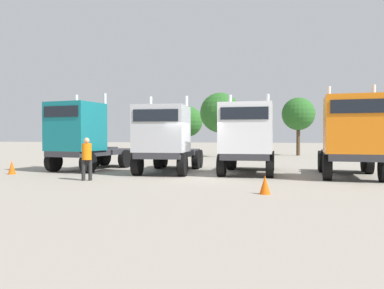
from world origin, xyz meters
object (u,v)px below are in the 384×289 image
semi_truck_orange (352,137)px  visitor_in_hivis (87,156)px  semi_truck_teal (83,136)px  semi_truck_silver (166,139)px  traffic_cone_near (265,185)px  traffic_cone_mid (12,167)px  semi_truck_white (247,137)px

semi_truck_orange → visitor_in_hivis: size_ratio=3.35×
semi_truck_teal → semi_truck_silver: (4.86, -0.44, -0.14)m
semi_truck_orange → traffic_cone_near: (-3.52, -5.58, -1.56)m
semi_truck_teal → traffic_cone_mid: size_ratio=9.07×
semi_truck_silver → traffic_cone_mid: semi_truck_silver is taller
semi_truck_white → semi_truck_teal: bearing=-91.3°
traffic_cone_mid → semi_truck_teal: bearing=47.9°
semi_truck_silver → traffic_cone_near: (5.21, -5.73, -1.45)m
traffic_cone_mid → semi_truck_orange: bearing=7.3°
visitor_in_hivis → traffic_cone_near: 7.82m
semi_truck_orange → traffic_cone_mid: bearing=-80.4°
semi_truck_white → visitor_in_hivis: semi_truck_white is taller
semi_truck_orange → traffic_cone_mid: size_ratio=8.89×
semi_truck_silver → semi_truck_orange: (8.72, -0.16, 0.11)m
semi_truck_white → semi_truck_orange: semi_truck_orange is taller
visitor_in_hivis → traffic_cone_mid: 5.22m
semi_truck_white → visitor_in_hivis: 7.62m
semi_truck_white → traffic_cone_near: size_ratio=9.93×
traffic_cone_near → traffic_cone_mid: traffic_cone_mid is taller
semi_truck_white → traffic_cone_near: 6.45m
semi_truck_teal → visitor_in_hivis: (2.55, -4.15, -0.84)m
semi_truck_silver → semi_truck_orange: bearing=85.0°
semi_truck_silver → semi_truck_white: bearing=92.1°
traffic_cone_near → traffic_cone_mid: 12.95m
semi_truck_teal → semi_truck_silver: size_ratio=0.96×
semi_truck_silver → semi_truck_white: semi_truck_white is taller
visitor_in_hivis → traffic_cone_near: size_ratio=2.98×
semi_truck_teal → visitor_in_hivis: bearing=38.5°
semi_truck_silver → traffic_cone_near: bearing=38.2°
semi_truck_white → traffic_cone_near: (1.16, -6.17, -1.51)m
semi_truck_silver → traffic_cone_mid: size_ratio=9.41×
visitor_in_hivis → semi_truck_silver: bearing=124.4°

